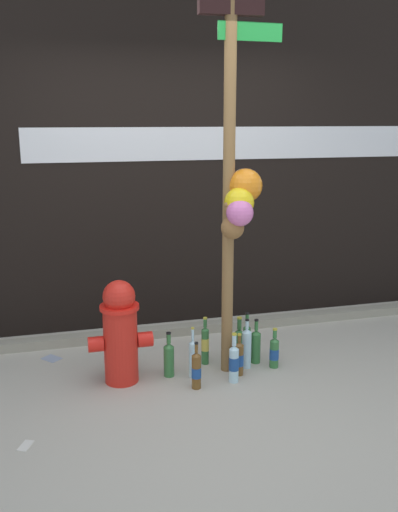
% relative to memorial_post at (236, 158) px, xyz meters
% --- Properties ---
extents(ground_plane, '(14.00, 14.00, 0.00)m').
position_rel_memorial_post_xyz_m(ground_plane, '(-0.22, -0.44, -1.61)').
color(ground_plane, '#ADA899').
extents(building_wall, '(10.00, 0.21, 3.69)m').
position_rel_memorial_post_xyz_m(building_wall, '(-0.22, 1.26, 0.24)').
color(building_wall, black).
rests_on(building_wall, ground_plane).
extents(curb_strip, '(8.00, 0.12, 0.08)m').
position_rel_memorial_post_xyz_m(curb_strip, '(-0.22, 0.85, -1.57)').
color(curb_strip, gray).
rests_on(curb_strip, ground_plane).
extents(memorial_post, '(0.59, 0.36, 2.90)m').
position_rel_memorial_post_xyz_m(memorial_post, '(0.00, 0.00, 0.00)').
color(memorial_post, olive).
rests_on(memorial_post, ground_plane).
extents(fire_hydrant, '(0.47, 0.28, 0.77)m').
position_rel_memorial_post_xyz_m(fire_hydrant, '(-0.83, 0.07, -1.22)').
color(fire_hydrant, red).
rests_on(fire_hydrant, ground_plane).
extents(bottle_0, '(0.07, 0.07, 0.36)m').
position_rel_memorial_post_xyz_m(bottle_0, '(0.23, 0.12, -1.46)').
color(bottle_0, '#337038').
rests_on(bottle_0, ground_plane).
extents(bottle_1, '(0.07, 0.07, 0.39)m').
position_rel_memorial_post_xyz_m(bottle_1, '(0.13, 0.05, -1.44)').
color(bottle_1, '#B2DBEA').
rests_on(bottle_1, ground_plane).
extents(bottle_2, '(0.07, 0.07, 0.33)m').
position_rel_memorial_post_xyz_m(bottle_2, '(0.03, -0.06, -1.48)').
color(bottle_2, brown).
rests_on(bottle_2, ground_plane).
extents(bottle_3, '(0.06, 0.06, 0.39)m').
position_rel_memorial_post_xyz_m(bottle_3, '(-0.31, -0.01, -1.45)').
color(bottle_3, '#B2DBEA').
rests_on(bottle_3, ground_plane).
extents(bottle_4, '(0.06, 0.06, 0.39)m').
position_rel_memorial_post_xyz_m(bottle_4, '(-0.16, 0.20, -1.45)').
color(bottle_4, '#337038').
rests_on(bottle_4, ground_plane).
extents(bottle_5, '(0.06, 0.06, 0.38)m').
position_rel_memorial_post_xyz_m(bottle_5, '(0.19, 0.23, -1.46)').
color(bottle_5, '#337038').
rests_on(bottle_5, ground_plane).
extents(bottle_6, '(0.07, 0.07, 0.38)m').
position_rel_memorial_post_xyz_m(bottle_6, '(-0.04, -0.15, -1.46)').
color(bottle_6, '#B2DBEA').
rests_on(bottle_6, ground_plane).
extents(bottle_7, '(0.07, 0.07, 0.35)m').
position_rel_memorial_post_xyz_m(bottle_7, '(-0.33, -0.18, -1.47)').
color(bottle_7, brown).
rests_on(bottle_7, ground_plane).
extents(bottle_8, '(0.08, 0.08, 0.35)m').
position_rel_memorial_post_xyz_m(bottle_8, '(-0.48, 0.06, -1.47)').
color(bottle_8, '#337038').
rests_on(bottle_8, ground_plane).
extents(bottle_9, '(0.07, 0.07, 0.37)m').
position_rel_memorial_post_xyz_m(bottle_9, '(0.11, 0.17, -1.46)').
color(bottle_9, '#337038').
rests_on(bottle_9, ground_plane).
extents(bottle_10, '(0.07, 0.07, 0.32)m').
position_rel_memorial_post_xyz_m(bottle_10, '(0.34, 0.00, -1.48)').
color(bottle_10, '#337038').
rests_on(bottle_10, ground_plane).
extents(litter_0, '(0.10, 0.13, 0.01)m').
position_rel_memorial_post_xyz_m(litter_0, '(-1.49, -0.63, -1.61)').
color(litter_0, silver).
rests_on(litter_0, ground_plane).
extents(litter_1, '(0.17, 0.18, 0.01)m').
position_rel_memorial_post_xyz_m(litter_1, '(-1.33, 0.60, -1.61)').
color(litter_1, '#8C99B2').
rests_on(litter_1, ground_plane).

